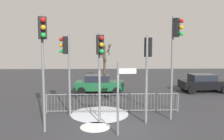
# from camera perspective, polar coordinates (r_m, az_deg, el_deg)

# --- Properties ---
(ground_plane) EXTENTS (60.00, 60.00, 0.00)m
(ground_plane) POSITION_cam_1_polar(r_m,az_deg,el_deg) (10.25, 0.69, -14.73)
(ground_plane) COLOR #38383D
(traffic_light_mid_left) EXTENTS (0.37, 0.55, 4.27)m
(traffic_light_mid_left) POSITION_cam_1_polar(r_m,az_deg,el_deg) (10.31, -3.07, 3.20)
(traffic_light_mid_left) COLOR slate
(traffic_light_mid_left) RESTS_ON ground
(traffic_light_foreground_right) EXTENTS (0.48, 0.45, 5.10)m
(traffic_light_foreground_right) POSITION_cam_1_polar(r_m,az_deg,el_deg) (11.27, 15.92, 6.20)
(traffic_light_foreground_right) COLOR slate
(traffic_light_foreground_right) RESTS_ON ground
(traffic_light_rear_left) EXTENTS (0.39, 0.54, 4.93)m
(traffic_light_rear_left) POSITION_cam_1_polar(r_m,az_deg,el_deg) (9.53, -17.32, 5.59)
(traffic_light_rear_left) COLOR slate
(traffic_light_rear_left) RESTS_ON ground
(traffic_light_foreground_left) EXTENTS (0.42, 0.52, 4.16)m
(traffic_light_foreground_left) POSITION_cam_1_polar(r_m,az_deg,el_deg) (10.61, 9.19, 2.76)
(traffic_light_foreground_left) COLOR slate
(traffic_light_foreground_left) RESTS_ON ground
(traffic_light_mid_right) EXTENTS (0.56, 0.35, 4.27)m
(traffic_light_mid_right) POSITION_cam_1_polar(r_m,az_deg,el_deg) (11.79, -11.65, 3.36)
(traffic_light_mid_right) COLOR slate
(traffic_light_mid_right) RESTS_ON ground
(direction_sign_post) EXTENTS (0.79, 0.12, 3.00)m
(direction_sign_post) POSITION_cam_1_polar(r_m,az_deg,el_deg) (9.03, 1.92, -6.40)
(direction_sign_post) COLOR slate
(direction_sign_post) RESTS_ON ground
(pedestrian_guard_railing) EXTENTS (7.38, 0.14, 1.07)m
(pedestrian_guard_railing) POSITION_cam_1_polar(r_m,az_deg,el_deg) (12.46, 0.23, -8.42)
(pedestrian_guard_railing) COLOR slate
(pedestrian_guard_railing) RESTS_ON ground
(car_black_trailing) EXTENTS (3.85, 2.02, 1.47)m
(car_black_trailing) POSITION_cam_1_polar(r_m,az_deg,el_deg) (19.80, 22.38, -3.03)
(car_black_trailing) COLOR black
(car_black_trailing) RESTS_ON ground
(car_green_mid) EXTENTS (3.84, 1.99, 1.47)m
(car_green_mid) POSITION_cam_1_polar(r_m,az_deg,el_deg) (17.76, -3.33, -3.56)
(car_green_mid) COLOR #195933
(car_green_mid) RESTS_ON ground
(bare_tree_left) EXTENTS (1.58, 1.56, 4.16)m
(bare_tree_left) POSITION_cam_1_polar(r_m,az_deg,el_deg) (26.63, -1.90, 2.50)
(bare_tree_left) COLOR #473828
(bare_tree_left) RESTS_ON ground
(snow_patch_kerb) EXTENTS (3.12, 3.12, 0.01)m
(snow_patch_kerb) POSITION_cam_1_polar(r_m,az_deg,el_deg) (12.36, -3.18, -11.17)
(snow_patch_kerb) COLOR silver
(snow_patch_kerb) RESTS_ON ground
(snow_patch_island) EXTENTS (1.37, 1.37, 0.01)m
(snow_patch_island) POSITION_cam_1_polar(r_m,az_deg,el_deg) (10.42, -4.33, -14.37)
(snow_patch_island) COLOR white
(snow_patch_island) RESTS_ON ground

